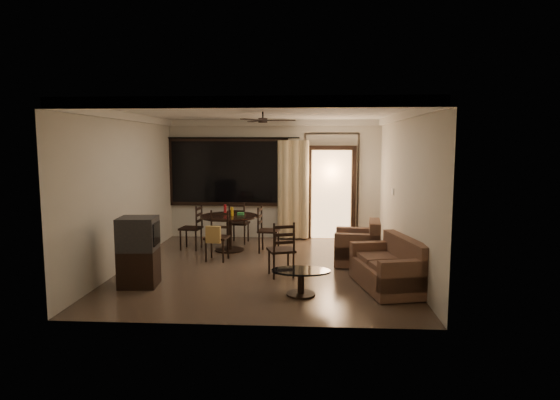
# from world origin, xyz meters

# --- Properties ---
(ground) EXTENTS (5.50, 5.50, 0.00)m
(ground) POSITION_xyz_m (0.00, 0.00, 0.00)
(ground) COLOR #7F6651
(ground) RESTS_ON ground
(room_shell) EXTENTS (5.50, 6.70, 5.50)m
(room_shell) POSITION_xyz_m (0.59, 1.77, 1.83)
(room_shell) COLOR beige
(room_shell) RESTS_ON ground
(dining_table) EXTENTS (1.20, 1.20, 0.97)m
(dining_table) POSITION_xyz_m (-0.84, 1.30, 0.59)
(dining_table) COLOR black
(dining_table) RESTS_ON ground
(dining_chair_west) EXTENTS (0.46, 0.46, 0.95)m
(dining_chair_west) POSITION_xyz_m (-1.68, 1.40, 0.28)
(dining_chair_west) COLOR black
(dining_chair_west) RESTS_ON ground
(dining_chair_east) EXTENTS (0.46, 0.46, 0.95)m
(dining_chair_east) POSITION_xyz_m (-0.01, 1.21, 0.28)
(dining_chair_east) COLOR black
(dining_chair_east) RESTS_ON ground
(dining_chair_south) EXTENTS (0.46, 0.52, 0.95)m
(dining_chair_south) POSITION_xyz_m (-0.94, 0.45, 0.31)
(dining_chair_south) COLOR black
(dining_chair_south) RESTS_ON ground
(dining_chair_north) EXTENTS (0.46, 0.46, 0.95)m
(dining_chair_north) POSITION_xyz_m (-0.76, 2.08, 0.28)
(dining_chair_north) COLOR black
(dining_chair_north) RESTS_ON ground
(tv_cabinet) EXTENTS (0.62, 0.57, 1.10)m
(tv_cabinet) POSITION_xyz_m (-1.86, -1.23, 0.55)
(tv_cabinet) COLOR black
(tv_cabinet) RESTS_ON ground
(sofa) EXTENTS (1.06, 1.58, 0.78)m
(sofa) POSITION_xyz_m (2.10, -1.13, 0.31)
(sofa) COLOR #482A21
(sofa) RESTS_ON ground
(armchair) EXTENTS (0.90, 0.90, 0.82)m
(armchair) POSITION_xyz_m (1.78, 0.30, 0.34)
(armchair) COLOR #482A21
(armchair) RESTS_ON ground
(coffee_table) EXTENTS (0.88, 0.53, 0.39)m
(coffee_table) POSITION_xyz_m (0.71, -1.54, 0.26)
(coffee_table) COLOR black
(coffee_table) RESTS_ON ground
(side_chair) EXTENTS (0.53, 0.53, 0.95)m
(side_chair) POSITION_xyz_m (0.36, -0.56, 0.28)
(side_chair) COLOR black
(side_chair) RESTS_ON ground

